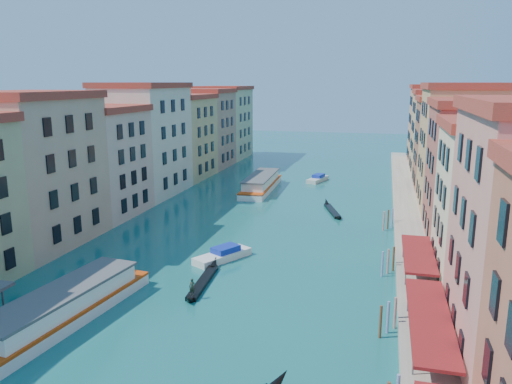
# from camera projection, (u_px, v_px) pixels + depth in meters

# --- Properties ---
(left_bank_palazzos) EXTENTS (12.80, 128.40, 21.00)m
(left_bank_palazzos) POSITION_uv_depth(u_px,v_px,m) (128.00, 148.00, 88.35)
(left_bank_palazzos) COLOR #C6AD8C
(left_bank_palazzos) RESTS_ON ground
(right_bank_palazzos) EXTENTS (12.80, 128.40, 21.00)m
(right_bank_palazzos) POSITION_uv_depth(u_px,v_px,m) (466.00, 159.00, 74.91)
(right_bank_palazzos) COLOR #A6573C
(right_bank_palazzos) RESTS_ON ground
(quay) EXTENTS (4.00, 140.00, 1.00)m
(quay) POSITION_uv_depth(u_px,v_px,m) (407.00, 215.00, 78.87)
(quay) COLOR gray
(quay) RESTS_ON ground
(restaurant_awnings) EXTENTS (3.20, 44.55, 3.12)m
(restaurant_awnings) POSITION_uv_depth(u_px,v_px,m) (430.00, 321.00, 38.59)
(restaurant_awnings) COLOR maroon
(restaurant_awnings) RESTS_ON ground
(mooring_poles_right) EXTENTS (1.44, 54.24, 3.20)m
(mooring_poles_right) POSITION_uv_depth(u_px,v_px,m) (388.00, 305.00, 45.19)
(mooring_poles_right) COLOR brown
(mooring_poles_right) RESTS_ON ground
(vaporetto_near) EXTENTS (6.96, 20.74, 3.03)m
(vaporetto_near) POSITION_uv_depth(u_px,v_px,m) (63.00, 307.00, 44.65)
(vaporetto_near) COLOR white
(vaporetto_near) RESTS_ON ground
(vaporetto_far) EXTENTS (5.43, 20.68, 3.05)m
(vaporetto_far) POSITION_uv_depth(u_px,v_px,m) (261.00, 183.00, 99.22)
(vaporetto_far) COLOR white
(vaporetto_far) RESTS_ON ground
(gondola_fore) EXTENTS (1.86, 11.83, 2.36)m
(gondola_fore) POSITION_uv_depth(u_px,v_px,m) (203.00, 281.00, 53.10)
(gondola_fore) COLOR black
(gondola_fore) RESTS_ON ground
(gondola_far) EXTENTS (4.40, 11.21, 1.63)m
(gondola_far) POSITION_uv_depth(u_px,v_px,m) (332.00, 210.00, 82.70)
(gondola_far) COLOR black
(gondola_far) RESTS_ON ground
(motorboat_mid) EXTENTS (5.89, 7.81, 1.58)m
(motorboat_mid) POSITION_uv_depth(u_px,v_px,m) (223.00, 255.00, 60.42)
(motorboat_mid) COLOR white
(motorboat_mid) RESTS_ON ground
(motorboat_far) EXTENTS (4.11, 7.53, 1.49)m
(motorboat_far) POSITION_uv_depth(u_px,v_px,m) (318.00, 179.00, 108.06)
(motorboat_far) COLOR beige
(motorboat_far) RESTS_ON ground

